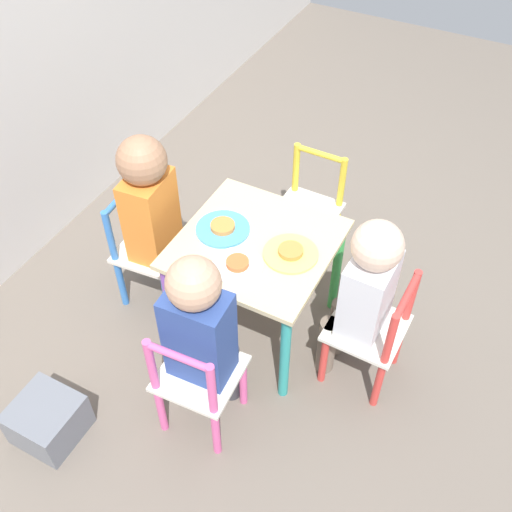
{
  "coord_description": "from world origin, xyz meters",
  "views": [
    {
      "loc": [
        -1.35,
        -0.7,
        1.96
      ],
      "look_at": [
        0.0,
        0.0,
        0.4
      ],
      "focal_mm": 42.0,
      "sensor_mm": 36.0,
      "label": 1
    }
  ],
  "objects_px": {
    "chair_pink": "(197,381)",
    "chair_blue": "(148,250)",
    "chair_red": "(372,333)",
    "plate_back": "(223,228)",
    "child_front": "(364,290)",
    "kids_table": "(256,257)",
    "storage_bin": "(48,420)",
    "chair_yellow": "(308,212)",
    "child_back": "(153,210)",
    "plate_front": "(291,253)",
    "child_left": "(201,329)",
    "plate_left": "(238,265)"
  },
  "relations": [
    {
      "from": "chair_pink",
      "to": "chair_blue",
      "type": "bearing_deg",
      "value": -44.14
    },
    {
      "from": "chair_red",
      "to": "plate_back",
      "type": "bearing_deg",
      "value": -89.62
    },
    {
      "from": "child_front",
      "to": "chair_red",
      "type": "bearing_deg",
      "value": 90.0
    },
    {
      "from": "child_front",
      "to": "kids_table",
      "type": "bearing_deg",
      "value": -90.0
    },
    {
      "from": "child_front",
      "to": "storage_bin",
      "type": "bearing_deg",
      "value": -46.41
    },
    {
      "from": "chair_yellow",
      "to": "child_back",
      "type": "bearing_deg",
      "value": -128.73
    },
    {
      "from": "plate_front",
      "to": "kids_table",
      "type": "bearing_deg",
      "value": 90.0
    },
    {
      "from": "chair_pink",
      "to": "chair_red",
      "type": "xyz_separation_m",
      "value": [
        0.46,
        -0.45,
        0.0
      ]
    },
    {
      "from": "child_left",
      "to": "child_front",
      "type": "distance_m",
      "value": 0.56
    },
    {
      "from": "kids_table",
      "to": "chair_red",
      "type": "distance_m",
      "value": 0.5
    },
    {
      "from": "chair_blue",
      "to": "kids_table",
      "type": "bearing_deg",
      "value": -90.0
    },
    {
      "from": "chair_blue",
      "to": "child_back",
      "type": "height_order",
      "value": "child_back"
    },
    {
      "from": "chair_red",
      "to": "kids_table",
      "type": "bearing_deg",
      "value": -90.0
    },
    {
      "from": "chair_pink",
      "to": "plate_back",
      "type": "relative_size",
      "value": 2.6
    },
    {
      "from": "chair_blue",
      "to": "plate_back",
      "type": "bearing_deg",
      "value": -88.03
    },
    {
      "from": "kids_table",
      "to": "plate_front",
      "type": "xyz_separation_m",
      "value": [
        -0.0,
        -0.14,
        0.09
      ]
    },
    {
      "from": "chair_yellow",
      "to": "plate_front",
      "type": "height_order",
      "value": "chair_yellow"
    },
    {
      "from": "kids_table",
      "to": "child_front",
      "type": "height_order",
      "value": "child_front"
    },
    {
      "from": "child_front",
      "to": "child_back",
      "type": "bearing_deg",
      "value": -86.67
    },
    {
      "from": "child_back",
      "to": "plate_left",
      "type": "height_order",
      "value": "child_back"
    },
    {
      "from": "chair_pink",
      "to": "chair_yellow",
      "type": "xyz_separation_m",
      "value": [
        0.95,
        0.02,
        0.0
      ]
    },
    {
      "from": "plate_back",
      "to": "child_back",
      "type": "bearing_deg",
      "value": 97.29
    },
    {
      "from": "child_back",
      "to": "child_left",
      "type": "xyz_separation_m",
      "value": [
        -0.38,
        -0.44,
        -0.02
      ]
    },
    {
      "from": "child_left",
      "to": "plate_back",
      "type": "distance_m",
      "value": 0.44
    },
    {
      "from": "child_front",
      "to": "plate_left",
      "type": "height_order",
      "value": "child_front"
    },
    {
      "from": "plate_front",
      "to": "storage_bin",
      "type": "distance_m",
      "value": 1.02
    },
    {
      "from": "kids_table",
      "to": "child_left",
      "type": "height_order",
      "value": "child_left"
    },
    {
      "from": "kids_table",
      "to": "plate_front",
      "type": "relative_size",
      "value": 2.78
    },
    {
      "from": "chair_blue",
      "to": "plate_left",
      "type": "relative_size",
      "value": 2.94
    },
    {
      "from": "child_back",
      "to": "chair_blue",
      "type": "bearing_deg",
      "value": 90.0
    },
    {
      "from": "plate_left",
      "to": "chair_red",
      "type": "bearing_deg",
      "value": -75.63
    },
    {
      "from": "kids_table",
      "to": "chair_red",
      "type": "bearing_deg",
      "value": -91.72
    },
    {
      "from": "chair_blue",
      "to": "child_back",
      "type": "xyz_separation_m",
      "value": [
        0.0,
        -0.06,
        0.24
      ]
    },
    {
      "from": "chair_yellow",
      "to": "kids_table",
      "type": "bearing_deg",
      "value": -90.0
    },
    {
      "from": "child_left",
      "to": "plate_back",
      "type": "bearing_deg",
      "value": -72.22
    },
    {
      "from": "chair_blue",
      "to": "chair_yellow",
      "type": "height_order",
      "value": "same"
    },
    {
      "from": "chair_yellow",
      "to": "child_back",
      "type": "height_order",
      "value": "child_back"
    },
    {
      "from": "chair_red",
      "to": "child_left",
      "type": "distance_m",
      "value": 0.64
    },
    {
      "from": "storage_bin",
      "to": "child_back",
      "type": "bearing_deg",
      "value": -0.39
    },
    {
      "from": "storage_bin",
      "to": "child_front",
      "type": "bearing_deg",
      "value": -48.13
    },
    {
      "from": "child_left",
      "to": "plate_front",
      "type": "xyz_separation_m",
      "value": [
        0.41,
        -0.11,
        0.02
      ]
    },
    {
      "from": "chair_pink",
      "to": "child_front",
      "type": "distance_m",
      "value": 0.63
    },
    {
      "from": "chair_pink",
      "to": "storage_bin",
      "type": "xyz_separation_m",
      "value": [
        -0.29,
        0.45,
        -0.17
      ]
    },
    {
      "from": "child_front",
      "to": "storage_bin",
      "type": "xyz_separation_m",
      "value": [
        -0.75,
        0.83,
        -0.37
      ]
    },
    {
      "from": "chair_yellow",
      "to": "plate_left",
      "type": "xyz_separation_m",
      "value": [
        -0.61,
        0.01,
        0.23
      ]
    },
    {
      "from": "child_left",
      "to": "child_back",
      "type": "bearing_deg",
      "value": -44.05
    },
    {
      "from": "chair_pink",
      "to": "plate_back",
      "type": "height_order",
      "value": "chair_pink"
    },
    {
      "from": "child_left",
      "to": "chair_blue",
      "type": "bearing_deg",
      "value": -40.2
    },
    {
      "from": "chair_yellow",
      "to": "plate_back",
      "type": "xyz_separation_m",
      "value": [
        -0.47,
        0.14,
        0.23
      ]
    },
    {
      "from": "chair_yellow",
      "to": "storage_bin",
      "type": "height_order",
      "value": "chair_yellow"
    }
  ]
}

